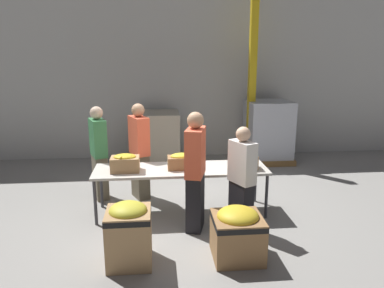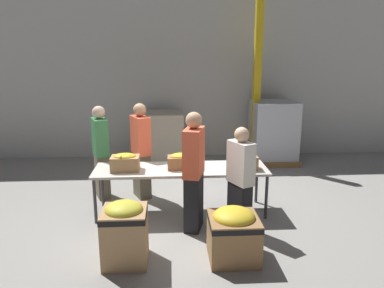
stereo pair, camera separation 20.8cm
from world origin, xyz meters
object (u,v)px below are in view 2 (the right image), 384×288
Objects in this scene: sorting_table at (181,171)px; donation_bin_1 at (234,232)px; banana_box_1 at (182,161)px; volunteer_2 at (101,153)px; support_pillar at (257,79)px; volunteer_1 at (240,181)px; donation_bin_0 at (125,230)px; pallet_stack_0 at (273,132)px; volunteer_0 at (141,151)px; banana_box_0 at (125,162)px; volunteer_3 at (194,173)px; pallet_stack_1 at (162,139)px; banana_box_2 at (244,161)px.

donation_bin_1 is at bearing -67.04° from sorting_table.
volunteer_2 is (-1.43, 0.78, -0.06)m from banana_box_1.
volunteer_1 is at bearing -105.98° from support_pillar.
pallet_stack_0 is at bearing 54.76° from donation_bin_0.
volunteer_0 is (-0.71, 0.75, -0.04)m from banana_box_1.
banana_box_1 is at bearing 3.30° from banana_box_0.
pallet_stack_1 is at bearing 24.20° from volunteer_3.
volunteer_2 is at bearing 30.64° from volunteer_1.
volunteer_3 reaches higher than volunteer_1.
support_pillar reaches higher than banana_box_1.
banana_box_2 is 0.98m from volunteer_3.
sorting_table is 6.18× the size of banana_box_1.
volunteer_2 is 4.26m from pallet_stack_0.
banana_box_0 is 1.90m from banana_box_2.
pallet_stack_0 is 1.18× the size of pallet_stack_1.
banana_box_0 is 0.25× the size of volunteer_3.
pallet_stack_0 is at bearing 66.35° from banana_box_2.
banana_box_2 is 0.27× the size of volunteer_1.
volunteer_2 reaches higher than donation_bin_0.
banana_box_1 is at bearing 40.82° from volunteer_2.
banana_box_0 is 0.28× the size of volunteer_1.
support_pillar reaches higher than donation_bin_1.
volunteer_3 is at bearing 55.31° from volunteer_1.
volunteer_0 is at bearing 76.55° from banana_box_0.
volunteer_0 reaches higher than pallet_stack_0.
donation_bin_1 is 4.42m from pallet_stack_1.
volunteer_3 is (1.06, -0.55, -0.02)m from banana_box_0.
volunteer_0 is at bearing 133.19° from sorting_table.
pallet_stack_0 is (2.30, 2.85, 0.00)m from sorting_table.
banana_box_2 is 1.53m from donation_bin_1.
volunteer_0 is 3.51m from support_pillar.
banana_box_2 reaches higher than sorting_table.
volunteer_2 is 2.32m from pallet_stack_1.
donation_bin_0 is 1.18× the size of donation_bin_1.
volunteer_3 reaches higher than donation_bin_1.
volunteer_1 is 0.88× the size of volunteer_3.
pallet_stack_1 is at bearing 97.60° from banana_box_1.
volunteer_0 is (-1.71, 0.84, -0.04)m from banana_box_2.
volunteer_3 is 1.44× the size of pallet_stack_1.
sorting_table is at bearing 174.39° from banana_box_2.
volunteer_3 is at bearing -74.39° from sorting_table.
volunteer_3 is 3.49m from pallet_stack_1.
volunteer_0 is 2.26m from donation_bin_0.
sorting_table is at bearing 147.51° from banana_box_1.
pallet_stack_0 reaches higher than donation_bin_1.
banana_box_2 is 0.29× the size of pallet_stack_0.
volunteer_2 reaches higher than sorting_table.
volunteer_0 reaches higher than donation_bin_1.
volunteer_1 is at bearing -40.22° from banana_box_1.
pallet_stack_0 is (3.72, 2.08, -0.12)m from volunteer_2.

